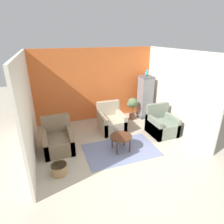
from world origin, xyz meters
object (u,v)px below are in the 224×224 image
at_px(birdcage, 145,98).
at_px(potted_plant, 132,105).
at_px(armchair_right, 161,125).
at_px(wicker_basket, 59,169).
at_px(armchair_left, 58,141).
at_px(armchair_middle, 111,122).
at_px(parrot, 147,73).
at_px(coffee_table, 121,138).

xyz_separation_m(birdcage, potted_plant, (-0.54, -0.04, -0.22)).
height_order(armchair_right, wicker_basket, armchair_right).
height_order(armchair_left, potted_plant, armchair_left).
height_order(armchair_middle, wicker_basket, armchair_middle).
bearing_deg(armchair_right, potted_plant, 105.18).
height_order(armchair_right, parrot, parrot).
xyz_separation_m(armchair_left, wicker_basket, (-0.09, -1.00, -0.16)).
relative_size(coffee_table, wicker_basket, 1.60).
bearing_deg(potted_plant, parrot, 4.39).
relative_size(armchair_middle, parrot, 3.78).
distance_m(armchair_right, birdcage, 1.50).
xyz_separation_m(potted_plant, wicker_basket, (-2.92, -2.23, -0.42)).
relative_size(parrot, wicker_basket, 0.66).
bearing_deg(armchair_middle, armchair_right, -28.29).
bearing_deg(coffee_table, parrot, 46.70).
distance_m(armchair_right, wicker_basket, 3.40).
height_order(coffee_table, parrot, parrot).
distance_m(armchair_left, armchair_right, 3.20).
bearing_deg(coffee_table, armchair_left, 159.42).
xyz_separation_m(coffee_table, armchair_right, (1.59, 0.45, -0.10)).
distance_m(armchair_left, parrot, 3.86).
distance_m(potted_plant, wicker_basket, 3.69).
bearing_deg(birdcage, armchair_left, -159.44).
relative_size(coffee_table, armchair_left, 0.64).
relative_size(potted_plant, wicker_basket, 2.23).
xyz_separation_m(parrot, wicker_basket, (-3.46, -2.27, -1.56)).
bearing_deg(wicker_basket, parrot, 33.29).
relative_size(armchair_right, wicker_basket, 2.48).
bearing_deg(birdcage, parrot, 90.00).
xyz_separation_m(birdcage, wicker_basket, (-3.46, -2.27, -0.64)).
bearing_deg(potted_plant, wicker_basket, -142.62).
relative_size(coffee_table, parrot, 2.43).
bearing_deg(wicker_basket, coffee_table, 13.33).
height_order(armchair_middle, birdcage, birdcage).
distance_m(birdcage, potted_plant, 0.58).
xyz_separation_m(coffee_table, birdcage, (1.76, 1.87, 0.38)).
height_order(coffee_table, armchair_right, armchair_right).
height_order(birdcage, potted_plant, birdcage).
relative_size(armchair_left, potted_plant, 1.11).
relative_size(armchair_right, potted_plant, 1.11).
bearing_deg(potted_plant, coffee_table, -123.75).
xyz_separation_m(armchair_right, birdcage, (0.17, 1.41, 0.48)).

